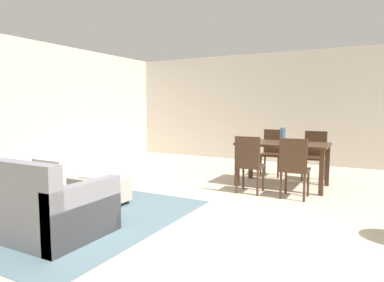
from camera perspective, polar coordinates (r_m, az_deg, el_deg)
ground_plane at (r=4.08m, az=3.25°, el=-14.05°), size 10.80×10.80×0.00m
wall_back at (r=8.64m, az=17.41°, el=5.30°), size 9.00×0.12×2.70m
wall_left at (r=7.29m, az=-28.90°, el=4.80°), size 0.12×11.00×2.70m
area_rug at (r=4.87m, az=-21.12°, el=-11.08°), size 3.00×2.80×0.01m
couch at (r=4.47m, az=-27.52°, el=-9.04°), size 2.23×0.95×0.86m
ottoman_table at (r=5.16m, az=-16.26°, el=-7.50°), size 1.05×0.48×0.38m
dining_table at (r=6.13m, az=14.90°, el=-1.21°), size 1.51×0.87×0.76m
dining_chair_near_left at (r=5.50m, az=9.47°, el=-3.34°), size 0.41×0.41×0.92m
dining_chair_near_right at (r=5.32m, az=16.66°, el=-3.82°), size 0.40×0.40×0.92m
dining_chair_far_left at (r=7.05m, az=13.28°, el=-1.42°), size 0.42×0.42×0.92m
dining_chair_far_right at (r=6.82m, az=19.76°, el=-1.84°), size 0.40×0.40×0.92m
vase_centerpiece at (r=6.09m, az=14.91°, el=0.93°), size 0.10×0.10×0.26m
book_on_ottoman at (r=5.03m, az=-16.51°, el=-5.77°), size 0.28×0.23×0.03m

